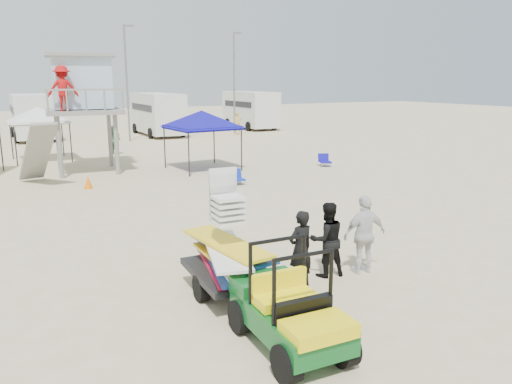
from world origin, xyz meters
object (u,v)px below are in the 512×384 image
utility_cart (289,303)px  surf_trailer (228,251)px  man_left (300,249)px  lifeguard_tower (80,87)px  canopy_blue (202,114)px

utility_cart → surf_trailer: bearing=89.9°
man_left → lifeguard_tower: lifeguard_tower is taller
utility_cart → lifeguard_tower: lifeguard_tower is taller
utility_cart → surf_trailer: 2.34m
surf_trailer → lifeguard_tower: (-0.14, 15.93, 3.02)m
canopy_blue → man_left: bearing=-103.9°
surf_trailer → utility_cart: bearing=-90.1°
surf_trailer → canopy_blue: size_ratio=0.81×
utility_cart → lifeguard_tower: 18.53m
utility_cart → canopy_blue: bearing=72.7°
surf_trailer → man_left: size_ratio=1.58×
utility_cart → surf_trailer: size_ratio=0.88×
utility_cart → lifeguard_tower: bearing=90.4°
man_left → canopy_blue: canopy_blue is taller
man_left → canopy_blue: (3.53, 14.21, 1.88)m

